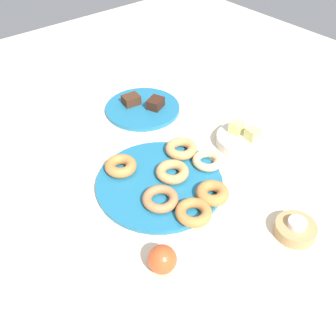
{
  "coord_description": "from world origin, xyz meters",
  "views": [
    {
      "loc": [
        0.58,
        -0.45,
        0.72
      ],
      "look_at": [
        0.0,
        0.03,
        0.04
      ],
      "focal_mm": 40.9,
      "sensor_mm": 36.0,
      "label": 1
    }
  ],
  "objects_px": {
    "donut_plate": "(159,183)",
    "donut_4": "(121,166)",
    "brownie_far": "(155,103)",
    "candle_holder": "(295,229)",
    "donut_0": "(207,161)",
    "apple": "(162,259)",
    "brownie_near": "(131,100)",
    "fruit_bowl": "(242,140)",
    "melon_chunk_left": "(236,127)",
    "melon_chunk_right": "(253,134)",
    "donut_1": "(160,199)",
    "tealight": "(297,223)",
    "donut_5": "(181,149)",
    "donut_2": "(212,193)",
    "donut_6": "(172,172)",
    "donut_3": "(194,212)",
    "cake_plate": "(143,108)"
  },
  "relations": [
    {
      "from": "brownie_far",
      "to": "candle_holder",
      "type": "height_order",
      "value": "brownie_far"
    },
    {
      "from": "cake_plate",
      "to": "tealight",
      "type": "xyz_separation_m",
      "value": [
        0.65,
        -0.04,
        0.03
      ]
    },
    {
      "from": "fruit_bowl",
      "to": "donut_5",
      "type": "bearing_deg",
      "value": -112.84
    },
    {
      "from": "donut_3",
      "to": "cake_plate",
      "type": "distance_m",
      "value": 0.51
    },
    {
      "from": "donut_0",
      "to": "donut_5",
      "type": "distance_m",
      "value": 0.09
    },
    {
      "from": "brownie_far",
      "to": "candle_holder",
      "type": "bearing_deg",
      "value": -6.6
    },
    {
      "from": "cake_plate",
      "to": "brownie_near",
      "type": "bearing_deg",
      "value": -153.43
    },
    {
      "from": "donut_plate",
      "to": "donut_4",
      "type": "bearing_deg",
      "value": -152.35
    },
    {
      "from": "cake_plate",
      "to": "melon_chunk_right",
      "type": "xyz_separation_m",
      "value": [
        0.37,
        0.13,
        0.04
      ]
    },
    {
      "from": "apple",
      "to": "donut_6",
      "type": "bearing_deg",
      "value": 135.4
    },
    {
      "from": "melon_chunk_left",
      "to": "melon_chunk_right",
      "type": "xyz_separation_m",
      "value": [
        0.05,
        0.01,
        0.0
      ]
    },
    {
      "from": "brownie_near",
      "to": "melon_chunk_right",
      "type": "bearing_deg",
      "value": 20.04
    },
    {
      "from": "donut_0",
      "to": "donut_1",
      "type": "height_order",
      "value": "donut_1"
    },
    {
      "from": "tealight",
      "to": "donut_6",
      "type": "bearing_deg",
      "value": -162.62
    },
    {
      "from": "donut_5",
      "to": "fruit_bowl",
      "type": "height_order",
      "value": "donut_5"
    },
    {
      "from": "donut_1",
      "to": "melon_chunk_right",
      "type": "height_order",
      "value": "melon_chunk_right"
    },
    {
      "from": "donut_4",
      "to": "brownie_near",
      "type": "height_order",
      "value": "brownie_near"
    },
    {
      "from": "brownie_far",
      "to": "melon_chunk_right",
      "type": "distance_m",
      "value": 0.35
    },
    {
      "from": "donut_2",
      "to": "donut_5",
      "type": "xyz_separation_m",
      "value": [
        -0.19,
        0.06,
        -0.0
      ]
    },
    {
      "from": "donut_2",
      "to": "donut_3",
      "type": "distance_m",
      "value": 0.08
    },
    {
      "from": "donut_plate",
      "to": "melon_chunk_right",
      "type": "relative_size",
      "value": 9.48
    },
    {
      "from": "donut_3",
      "to": "apple",
      "type": "relative_size",
      "value": 1.4
    },
    {
      "from": "tealight",
      "to": "donut_5",
      "type": "bearing_deg",
      "value": -177.14
    },
    {
      "from": "brownie_near",
      "to": "brownie_far",
      "type": "height_order",
      "value": "same"
    },
    {
      "from": "donut_1",
      "to": "donut_6",
      "type": "xyz_separation_m",
      "value": [
        -0.06,
        0.09,
        0.0
      ]
    },
    {
      "from": "fruit_bowl",
      "to": "brownie_near",
      "type": "bearing_deg",
      "value": -160.18
    },
    {
      "from": "donut_1",
      "to": "melon_chunk_left",
      "type": "height_order",
      "value": "melon_chunk_left"
    },
    {
      "from": "brownie_near",
      "to": "tealight",
      "type": "bearing_deg",
      "value": -1.8
    },
    {
      "from": "donut_4",
      "to": "donut_1",
      "type": "bearing_deg",
      "value": 2.57
    },
    {
      "from": "cake_plate",
      "to": "candle_holder",
      "type": "distance_m",
      "value": 0.66
    },
    {
      "from": "donut_0",
      "to": "apple",
      "type": "height_order",
      "value": "apple"
    },
    {
      "from": "brownie_far",
      "to": "apple",
      "type": "relative_size",
      "value": 0.87
    },
    {
      "from": "donut_plate",
      "to": "cake_plate",
      "type": "xyz_separation_m",
      "value": [
        -0.32,
        0.18,
        -0.0
      ]
    },
    {
      "from": "brownie_far",
      "to": "donut_0",
      "type": "bearing_deg",
      "value": -11.98
    },
    {
      "from": "donut_1",
      "to": "donut_5",
      "type": "relative_size",
      "value": 1.0
    },
    {
      "from": "donut_4",
      "to": "brownie_far",
      "type": "distance_m",
      "value": 0.33
    },
    {
      "from": "melon_chunk_right",
      "to": "donut_3",
      "type": "bearing_deg",
      "value": -72.84
    },
    {
      "from": "donut_0",
      "to": "tealight",
      "type": "distance_m",
      "value": 0.3
    },
    {
      "from": "donut_2",
      "to": "donut_5",
      "type": "bearing_deg",
      "value": 162.82
    },
    {
      "from": "donut_0",
      "to": "apple",
      "type": "xyz_separation_m",
      "value": [
        0.18,
        -0.31,
        0.01
      ]
    },
    {
      "from": "fruit_bowl",
      "to": "tealight",
      "type": "bearing_deg",
      "value": -26.93
    },
    {
      "from": "brownie_far",
      "to": "fruit_bowl",
      "type": "distance_m",
      "value": 0.32
    },
    {
      "from": "donut_0",
      "to": "donut_6",
      "type": "relative_size",
      "value": 0.94
    },
    {
      "from": "donut_6",
      "to": "candle_holder",
      "type": "xyz_separation_m",
      "value": [
        0.33,
        0.1,
        -0.01
      ]
    },
    {
      "from": "donut_3",
      "to": "brownie_far",
      "type": "relative_size",
      "value": 1.61
    },
    {
      "from": "donut_5",
      "to": "donut_6",
      "type": "distance_m",
      "value": 0.1
    },
    {
      "from": "donut_4",
      "to": "candle_holder",
      "type": "xyz_separation_m",
      "value": [
        0.44,
        0.2,
        -0.01
      ]
    },
    {
      "from": "donut_0",
      "to": "apple",
      "type": "bearing_deg",
      "value": -60.02
    },
    {
      "from": "donut_2",
      "to": "cake_plate",
      "type": "height_order",
      "value": "donut_2"
    },
    {
      "from": "donut_5",
      "to": "tealight",
      "type": "relative_size",
      "value": 2.09
    }
  ]
}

